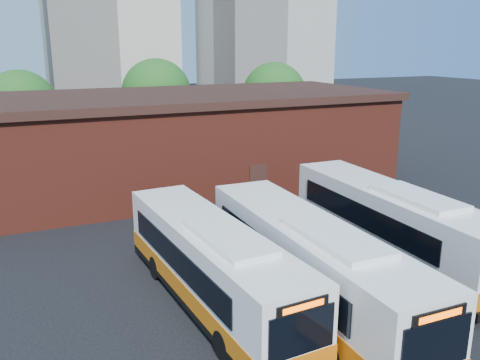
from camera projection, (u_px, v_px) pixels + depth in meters
name	position (u px, v px, depth m)	size (l,w,h in m)	color
ground	(352.00, 315.00, 18.61)	(220.00, 220.00, 0.00)	black
bus_midwest	(212.00, 268.00, 18.98)	(3.32, 12.40, 3.34)	white
bus_mideast	(310.00, 269.00, 18.71)	(2.84, 13.03, 3.54)	white
bus_east	(391.00, 226.00, 23.24)	(2.81, 12.83, 3.48)	white
transit_worker	(449.00, 305.00, 17.73)	(0.60, 0.39, 1.63)	black
depot_building	(182.00, 138.00, 35.41)	(28.60, 12.60, 6.40)	maroon
tree_west	(21.00, 107.00, 41.71)	(6.00, 6.00, 7.65)	#382314
tree_mid	(157.00, 94.00, 48.07)	(6.56, 6.56, 8.36)	#382314
tree_east	(274.00, 94.00, 49.82)	(6.24, 6.24, 7.96)	#382314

